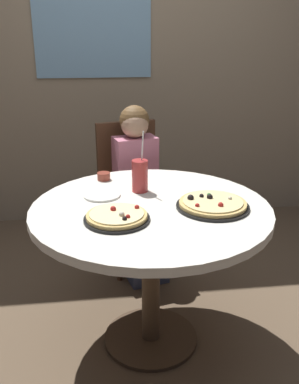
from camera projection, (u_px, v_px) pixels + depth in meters
ground_plane at (151, 339)px, 2.24m from camera, size 8.00×8.00×0.00m
wall_with_window at (123, 38)px, 3.29m from camera, size 5.20×0.14×2.90m
dining_table at (151, 228)px, 2.01m from camera, size 1.11×1.11×0.75m
chair_wooden at (131, 186)px, 2.87m from camera, size 0.48×0.48×0.95m
diner_child at (139, 202)px, 2.72m from camera, size 0.33×0.43×1.08m
pizza_veggie at (117, 217)px, 1.82m from camera, size 0.28×0.28×0.05m
pizza_cheese at (212, 204)px, 1.95m from camera, size 0.33×0.33×0.05m
soda_cup at (140, 176)px, 2.13m from camera, size 0.08×0.08×0.31m
sauce_bowl at (104, 176)px, 2.31m from camera, size 0.07×0.07×0.04m
plate_small at (102, 195)px, 2.09m from camera, size 0.18×0.18×0.01m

